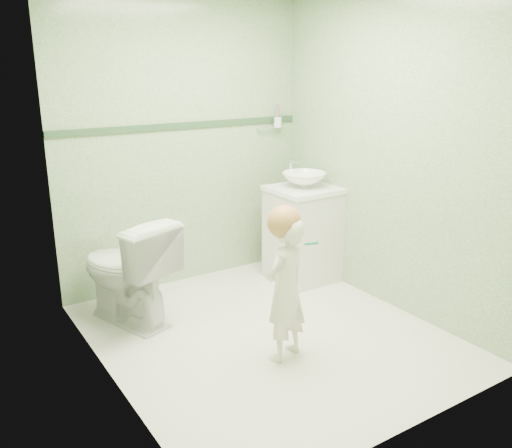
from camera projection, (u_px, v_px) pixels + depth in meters
ground at (268, 335)px, 3.83m from camera, size 2.50×2.50×0.00m
room_shell at (269, 167)px, 3.48m from camera, size 2.50×2.54×2.40m
trim_stripe at (184, 125)px, 4.43m from camera, size 2.20×0.02×0.05m
vanity at (303, 235)px, 4.71m from camera, size 0.52×0.50×0.80m
counter at (304, 190)px, 4.59m from camera, size 0.54×0.52×0.04m
basin at (304, 180)px, 4.57m from camera, size 0.37×0.37×0.13m
faucet at (291, 167)px, 4.69m from camera, size 0.03×0.13×0.18m
cup_holder at (277, 122)px, 4.86m from camera, size 0.26×0.07×0.21m
toilet at (126, 270)px, 3.92m from camera, size 0.68×0.89×0.80m
toddler at (285, 290)px, 3.41m from camera, size 0.40×0.32×0.95m
hair_cap at (284, 222)px, 3.31m from camera, size 0.21×0.21×0.21m
teal_toothbrush at (310, 243)px, 3.30m from camera, size 0.10×0.14×0.08m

